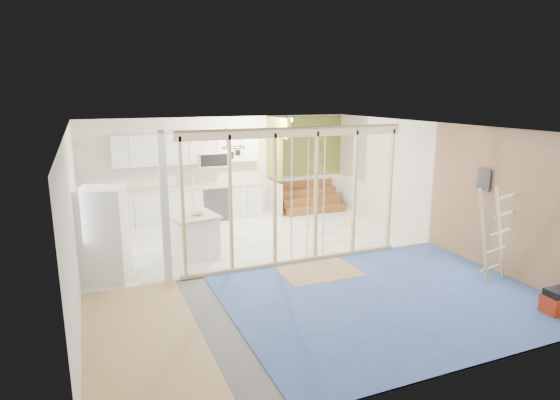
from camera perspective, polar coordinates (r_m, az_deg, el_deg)
name	(u,v)px	position (r m, az deg, el deg)	size (l,w,h in m)	color
room	(281,198)	(8.57, 0.11, 0.19)	(7.01, 8.01, 2.61)	slate
floor_overlays	(283,263)	(9.02, 0.39, -7.70)	(7.00, 8.00, 0.03)	white
stud_frame	(270,185)	(8.43, -1.24, 1.90)	(4.66, 0.14, 2.60)	#E4BF8B
base_cabinets	(165,209)	(11.51, -13.88, -1.13)	(4.45, 2.24, 0.93)	white
upper_cabinets	(190,150)	(11.85, -10.90, 6.06)	(3.60, 0.41, 0.85)	white
green_partition	(298,177)	(12.73, 2.23, 2.76)	(2.25, 1.51, 2.60)	olive
pot_rack	(234,150)	(10.10, -5.67, 6.09)	(0.52, 0.52, 0.72)	black
sheathing_panel	(511,205)	(9.01, 26.35, -0.54)	(0.02, 4.00, 2.60)	#A07B56
electrical_panel	(484,179)	(9.30, 23.60, 2.32)	(0.04, 0.30, 0.40)	#3D3C42
ceiling_light	(286,120)	(11.68, 0.77, 9.74)	(0.32, 0.32, 0.08)	#FFEABF
fridge	(105,235)	(8.49, -20.58, -4.06)	(0.89, 0.86, 1.66)	white
island	(194,236)	(9.41, -10.43, -4.35)	(1.01, 1.01, 0.86)	white
bowl	(198,213)	(9.27, -10.00, -1.62)	(0.25, 0.25, 0.06)	silver
soap_bottle_a	(192,180)	(11.87, -10.69, 2.39)	(0.10, 0.10, 0.27)	#ABADBF
soap_bottle_b	(252,178)	(12.19, -3.45, 2.69)	(0.09, 0.09, 0.19)	white
toolbox	(558,302)	(8.15, 30.74, -10.63)	(0.42, 0.33, 0.38)	#A0280E
ladder	(494,234)	(8.78, 24.62, -3.78)	(0.89, 0.07, 1.65)	tan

